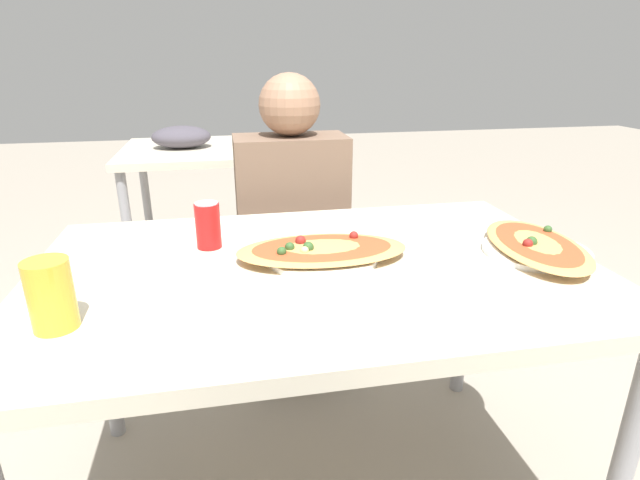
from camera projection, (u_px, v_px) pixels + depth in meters
The scene contains 8 objects.
dining_table at pixel (317, 289), 1.26m from camera, with size 1.38×0.89×0.75m.
chair_far_seated at pixel (289, 245), 2.04m from camera, with size 0.40×0.40×0.88m.
person_seated at pixel (292, 206), 1.87m from camera, with size 0.41×0.25×1.18m.
pizza_main at pixel (322, 251), 1.27m from camera, with size 0.45×0.29×0.05m.
soda_can at pixel (208, 225), 1.33m from camera, with size 0.07×0.07×0.12m.
drink_glass at pixel (51, 295), 0.93m from camera, with size 0.08×0.08×0.14m.
pizza_second at pixel (537, 246), 1.30m from camera, with size 0.28×0.43×0.05m.
background_table at pixel (216, 157), 2.83m from camera, with size 1.10×0.80×0.87m.
Camera 1 is at (-0.21, -1.12, 1.24)m, focal length 28.00 mm.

